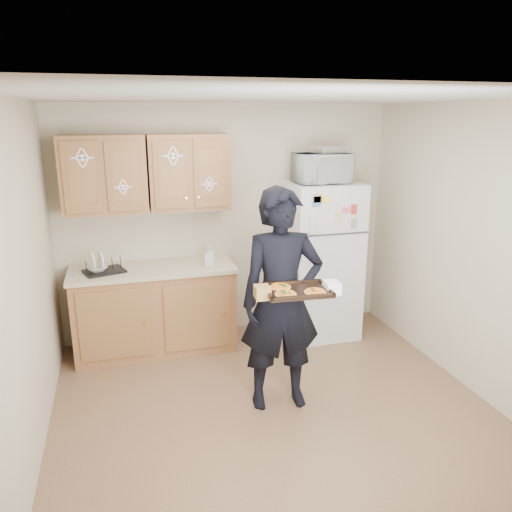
# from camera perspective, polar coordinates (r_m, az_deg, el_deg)

# --- Properties ---
(floor) EXTENTS (3.60, 3.60, 0.00)m
(floor) POSITION_cam_1_polar(r_m,az_deg,el_deg) (4.33, 2.40, -17.60)
(floor) COLOR brown
(floor) RESTS_ON ground
(ceiling) EXTENTS (3.60, 3.60, 0.00)m
(ceiling) POSITION_cam_1_polar(r_m,az_deg,el_deg) (3.61, 2.88, 17.68)
(ceiling) COLOR beige
(ceiling) RESTS_ON wall_back
(wall_back) EXTENTS (3.60, 0.04, 2.50)m
(wall_back) POSITION_cam_1_polar(r_m,az_deg,el_deg) (5.47, -3.28, 3.88)
(wall_back) COLOR #BEB39A
(wall_back) RESTS_ON floor
(wall_front) EXTENTS (3.60, 0.04, 2.50)m
(wall_front) POSITION_cam_1_polar(r_m,az_deg,el_deg) (2.28, 17.30, -14.73)
(wall_front) COLOR #BEB39A
(wall_front) RESTS_ON floor
(wall_left) EXTENTS (0.04, 3.60, 2.50)m
(wall_left) POSITION_cam_1_polar(r_m,az_deg,el_deg) (3.67, -25.24, -3.73)
(wall_left) COLOR #BEB39A
(wall_left) RESTS_ON floor
(wall_right) EXTENTS (0.04, 3.60, 2.50)m
(wall_right) POSITION_cam_1_polar(r_m,az_deg,el_deg) (4.65, 24.19, 0.33)
(wall_right) COLOR #BEB39A
(wall_right) RESTS_ON floor
(refrigerator) EXTENTS (0.75, 0.70, 1.70)m
(refrigerator) POSITION_cam_1_polar(r_m,az_deg,el_deg) (5.50, 7.34, -0.45)
(refrigerator) COLOR silver
(refrigerator) RESTS_ON floor
(base_cabinet) EXTENTS (1.60, 0.60, 0.86)m
(base_cabinet) POSITION_cam_1_polar(r_m,az_deg,el_deg) (5.29, -11.46, -6.15)
(base_cabinet) COLOR brown
(base_cabinet) RESTS_ON floor
(countertop) EXTENTS (1.64, 0.64, 0.04)m
(countertop) POSITION_cam_1_polar(r_m,az_deg,el_deg) (5.14, -11.73, -1.49)
(countertop) COLOR #BDB292
(countertop) RESTS_ON base_cabinet
(upper_cab_left) EXTENTS (0.80, 0.33, 0.75)m
(upper_cab_left) POSITION_cam_1_polar(r_m,az_deg,el_deg) (5.07, -17.01, 8.86)
(upper_cab_left) COLOR brown
(upper_cab_left) RESTS_ON wall_back
(upper_cab_right) EXTENTS (0.80, 0.33, 0.75)m
(upper_cab_right) POSITION_cam_1_polar(r_m,az_deg,el_deg) (5.12, -7.70, 9.46)
(upper_cab_right) COLOR brown
(upper_cab_right) RESTS_ON wall_back
(cereal_box) EXTENTS (0.20, 0.07, 0.32)m
(cereal_box) POSITION_cam_1_polar(r_m,az_deg,el_deg) (6.14, 10.70, -5.66)
(cereal_box) COLOR gold
(cereal_box) RESTS_ON floor
(person) EXTENTS (0.71, 0.50, 1.85)m
(person) POSITION_cam_1_polar(r_m,az_deg,el_deg) (4.07, 2.93, -5.13)
(person) COLOR black
(person) RESTS_ON floor
(baking_tray) EXTENTS (0.51, 0.39, 0.04)m
(baking_tray) POSITION_cam_1_polar(r_m,az_deg,el_deg) (3.75, 4.76, -4.02)
(baking_tray) COLOR black
(baking_tray) RESTS_ON person
(pizza_front_left) EXTENTS (0.16, 0.16, 0.02)m
(pizza_front_left) POSITION_cam_1_polar(r_m,az_deg,el_deg) (3.65, 3.41, -4.30)
(pizza_front_left) COLOR orange
(pizza_front_left) RESTS_ON baking_tray
(pizza_front_right) EXTENTS (0.16, 0.16, 0.02)m
(pizza_front_right) POSITION_cam_1_polar(r_m,az_deg,el_deg) (3.70, 6.77, -4.05)
(pizza_front_right) COLOR orange
(pizza_front_right) RESTS_ON baking_tray
(pizza_back_left) EXTENTS (0.16, 0.16, 0.02)m
(pizza_back_left) POSITION_cam_1_polar(r_m,az_deg,el_deg) (3.79, 2.80, -3.48)
(pizza_back_left) COLOR orange
(pizza_back_left) RESTS_ON baking_tray
(microwave) EXTENTS (0.57, 0.40, 0.30)m
(microwave) POSITION_cam_1_polar(r_m,az_deg,el_deg) (5.25, 7.50, 9.92)
(microwave) COLOR silver
(microwave) RESTS_ON refrigerator
(foil_pan) EXTENTS (0.35, 0.27, 0.07)m
(foil_pan) POSITION_cam_1_polar(r_m,az_deg,el_deg) (5.30, 8.39, 11.95)
(foil_pan) COLOR silver
(foil_pan) RESTS_ON microwave
(dish_rack) EXTENTS (0.44, 0.38, 0.15)m
(dish_rack) POSITION_cam_1_polar(r_m,az_deg,el_deg) (5.07, -17.01, -0.98)
(dish_rack) COLOR black
(dish_rack) RESTS_ON countertop
(bowl) EXTENTS (0.24, 0.24, 0.05)m
(bowl) POSITION_cam_1_polar(r_m,az_deg,el_deg) (5.09, -17.71, -1.37)
(bowl) COLOR white
(bowl) RESTS_ON dish_rack
(soap_bottle) EXTENTS (0.11, 0.11, 0.20)m
(soap_bottle) POSITION_cam_1_polar(r_m,az_deg,el_deg) (5.09, -5.31, 0.02)
(soap_bottle) COLOR silver
(soap_bottle) RESTS_ON countertop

